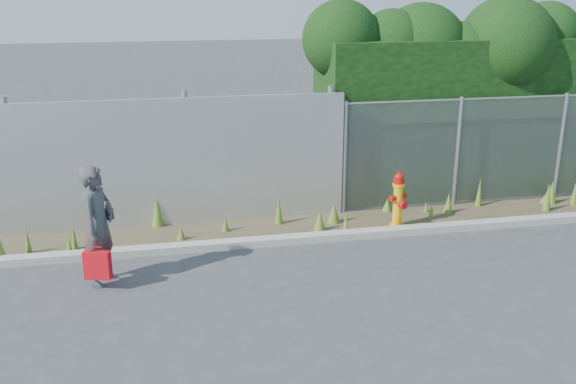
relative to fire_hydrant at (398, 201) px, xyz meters
The scene contains 10 objects.
ground 2.79m from the fire_hydrant, 129.45° to the right, with size 80.00×80.00×0.00m, color #3A393C.
curb 1.83m from the fire_hydrant, 169.55° to the right, with size 16.00×0.22×0.12m, color gray.
weed_strip 0.60m from the fire_hydrant, 132.96° to the left, with size 16.00×1.31×0.55m.
corrugated_fence 5.11m from the fire_hydrant, 169.95° to the left, with size 8.50×0.21×2.30m.
chainlink_fence 2.71m from the fire_hydrant, 19.33° to the left, with size 6.50×0.07×2.05m.
hedge 3.55m from the fire_hydrant, 36.40° to the left, with size 7.68×2.11×3.78m.
fire_hydrant is the anchor object (origin of this frame).
woman 4.93m from the fire_hydrant, 166.21° to the right, with size 0.62×0.40×1.69m, color #0F6060.
red_tote_bag 5.02m from the fire_hydrant, 163.37° to the right, with size 0.36×0.13×0.47m.
black_shoulder_bag 4.82m from the fire_hydrant, 168.20° to the right, with size 0.21×0.09×0.16m.
Camera 1 is at (-2.12, -7.55, 4.00)m, focal length 40.00 mm.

